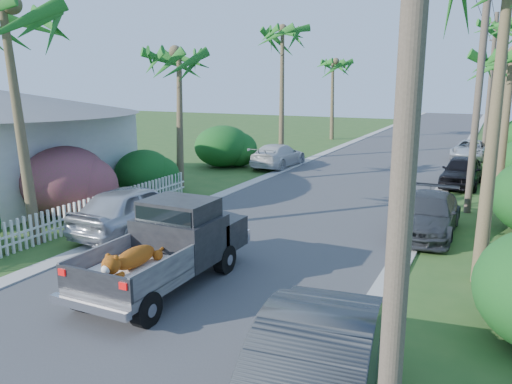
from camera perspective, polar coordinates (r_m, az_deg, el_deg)
The scene contains 25 objects.
ground at distance 10.79m, azimuth -14.77°, elevation -15.04°, with size 120.00×120.00×0.00m, color #2B511E.
road at distance 33.12m, azimuth 14.58°, elevation 3.67°, with size 8.00×100.00×0.02m, color #38383A.
curb_left at distance 34.22m, azimuth 7.51°, elevation 4.28°, with size 0.60×100.00×0.06m, color #A5A39E.
curb_right at distance 32.56m, azimuth 22.01°, elevation 3.04°, with size 0.60×100.00×0.06m, color #A5A39E.
pickup_truck at distance 12.56m, azimuth -9.39°, elevation -5.77°, with size 1.98×5.12×2.06m.
parked_car_rn at distance 7.56m, azimuth 6.16°, elevation -20.61°, with size 1.69×4.85×1.60m, color #2D3032.
parked_car_rm at distance 17.23m, azimuth 19.02°, elevation -2.49°, with size 1.82×4.47×1.30m, color #333538.
parked_car_rf at distance 25.64m, azimuth 22.48°, elevation 2.16°, with size 1.66×4.13×1.41m, color black.
parked_car_rd at distance 34.90m, azimuth 23.28°, elevation 4.45°, with size 1.96×4.25×1.18m, color silver.
parked_car_ln at distance 16.92m, azimuth -13.70°, elevation -1.86°, with size 1.91×4.75×1.62m, color #BABCC2.
parked_car_lf at distance 29.02m, azimuth 2.55°, elevation 4.17°, with size 1.88×4.62×1.34m, color silver.
palm_l_a at distance 16.31m, azimuth -26.52°, elevation 18.40°, with size 4.40×4.40×8.20m.
palm_l_b at distance 23.28m, azimuth -8.97°, elevation 15.46°, with size 4.40×4.40×7.40m.
palm_l_c at distance 31.80m, azimuth 3.06°, elevation 17.98°, with size 4.40×4.40×9.20m.
palm_l_d at distance 43.13m, azimuth 8.86°, elevation 14.49°, with size 4.40×4.40×7.70m.
palm_r_c at distance 33.27m, azimuth 26.74°, elevation 16.82°, with size 4.40×4.40×9.40m.
palm_r_d at distance 47.15m, azimuth 26.91°, elevation 13.50°, with size 4.40×4.40×8.00m.
shrub_l_b at distance 19.70m, azimuth -20.92°, elevation 1.15°, with size 3.00×3.30×2.60m, color #BD1B5F.
shrub_l_c at distance 22.36m, azimuth -12.71°, elevation 2.18°, with size 2.40×2.64×2.00m, color #14471C.
shrub_l_d at distance 29.21m, azimuth -3.83°, elevation 5.25°, with size 3.20×3.52×2.40m, color #14471C.
picket_fence at distance 18.26m, azimuth -17.98°, elevation -2.06°, with size 0.10×11.00×1.00m, color white.
utility_pole_a at distance 5.20m, azimuth 16.92°, elevation 8.38°, with size 1.60×0.26×9.00m.
utility_pole_b at distance 20.14m, azimuth 24.10°, elevation 10.60°, with size 1.60×0.26×9.00m.
utility_pole_c at distance 35.13m, azimuth 25.17°, elevation 10.91°, with size 1.60×0.26×9.00m.
utility_pole_d at distance 50.12m, azimuth 25.60°, elevation 11.04°, with size 1.60×0.26×9.00m.
Camera 1 is at (6.44, -7.12, 4.94)m, focal length 35.00 mm.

